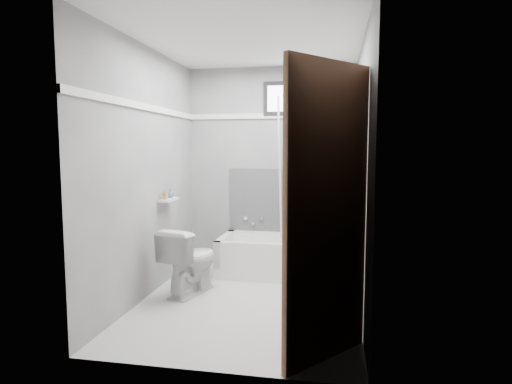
% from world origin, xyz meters
% --- Properties ---
extents(floor, '(2.60, 2.60, 0.00)m').
position_xyz_m(floor, '(0.00, 0.00, 0.00)').
color(floor, silver).
rests_on(floor, ground).
extents(ceiling, '(2.60, 2.60, 0.00)m').
position_xyz_m(ceiling, '(0.00, 0.00, 2.40)').
color(ceiling, silver).
rests_on(ceiling, floor).
extents(wall_back, '(2.00, 0.02, 2.40)m').
position_xyz_m(wall_back, '(0.00, 1.30, 1.20)').
color(wall_back, slate).
rests_on(wall_back, floor).
extents(wall_front, '(2.00, 0.02, 2.40)m').
position_xyz_m(wall_front, '(0.00, -1.30, 1.20)').
color(wall_front, slate).
rests_on(wall_front, floor).
extents(wall_left, '(0.02, 2.60, 2.40)m').
position_xyz_m(wall_left, '(-1.00, 0.00, 1.20)').
color(wall_left, slate).
rests_on(wall_left, floor).
extents(wall_right, '(0.02, 2.60, 2.40)m').
position_xyz_m(wall_right, '(1.00, 0.00, 1.20)').
color(wall_right, slate).
rests_on(wall_right, floor).
extents(bathtub, '(1.50, 0.70, 0.42)m').
position_xyz_m(bathtub, '(0.23, 0.93, 0.21)').
color(bathtub, white).
rests_on(bathtub, floor).
extents(office_chair, '(0.62, 0.62, 0.93)m').
position_xyz_m(office_chair, '(0.69, 0.98, 0.58)').
color(office_chair, slate).
rests_on(office_chair, bathtub).
extents(toilet, '(0.54, 0.74, 0.65)m').
position_xyz_m(toilet, '(-0.62, 0.13, 0.33)').
color(toilet, silver).
rests_on(toilet, floor).
extents(door, '(0.78, 0.78, 2.00)m').
position_xyz_m(door, '(0.98, -1.28, 1.00)').
color(door, brown).
rests_on(door, floor).
extents(window, '(0.66, 0.04, 0.40)m').
position_xyz_m(window, '(0.25, 1.29, 2.02)').
color(window, black).
rests_on(window, wall_back).
extents(backerboard, '(1.50, 0.02, 0.78)m').
position_xyz_m(backerboard, '(0.25, 1.29, 0.80)').
color(backerboard, '#4C4C4F').
rests_on(backerboard, wall_back).
extents(trim_back, '(2.00, 0.02, 0.06)m').
position_xyz_m(trim_back, '(0.00, 1.29, 1.82)').
color(trim_back, white).
rests_on(trim_back, wall_back).
extents(trim_left, '(0.02, 2.60, 0.06)m').
position_xyz_m(trim_left, '(-0.99, 0.00, 1.82)').
color(trim_left, white).
rests_on(trim_left, wall_left).
extents(pole, '(0.02, 0.45, 1.91)m').
position_xyz_m(pole, '(0.15, 1.06, 1.05)').
color(pole, white).
rests_on(pole, bathtub).
extents(shelf, '(0.10, 0.32, 0.02)m').
position_xyz_m(shelf, '(-0.93, 0.37, 0.90)').
color(shelf, white).
rests_on(shelf, wall_left).
extents(soap_bottle_a, '(0.06, 0.06, 0.11)m').
position_xyz_m(soap_bottle_a, '(-0.94, 0.29, 0.97)').
color(soap_bottle_a, '#A57E52').
rests_on(soap_bottle_a, shelf).
extents(soap_bottle_b, '(0.10, 0.10, 0.10)m').
position_xyz_m(soap_bottle_b, '(-0.94, 0.43, 0.96)').
color(soap_bottle_b, '#466581').
rests_on(soap_bottle_b, shelf).
extents(faucet, '(0.26, 0.10, 0.16)m').
position_xyz_m(faucet, '(-0.20, 1.27, 0.55)').
color(faucet, silver).
rests_on(faucet, wall_back).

